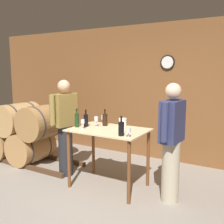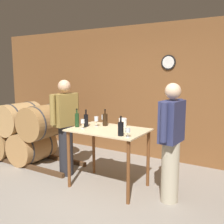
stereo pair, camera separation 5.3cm
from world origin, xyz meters
The scene contains 15 objects.
ground_plane centered at (0.00, 0.00, 0.00)m, with size 14.00×14.00×0.00m, color gray.
back_wall centered at (0.00, 2.46, 1.35)m, with size 8.40×0.08×2.70m.
barrel_rack centered at (-2.10, 0.98, 0.56)m, with size 2.79×0.77×1.16m.
tasting_table centered at (-0.05, 0.81, 0.75)m, with size 1.15×0.78×0.91m.
wine_bottle_far_left centered at (-0.56, 0.69, 1.03)m, with size 0.07×0.07×0.29m.
wine_bottle_left centered at (-0.46, 0.79, 1.02)m, with size 0.07×0.07×0.27m.
wine_bottle_center centered at (-0.24, 1.00, 1.02)m, with size 0.08×0.08×0.27m.
wine_bottle_right centered at (0.30, 0.55, 1.01)m, with size 0.08×0.08×0.27m.
wine_glass_near_left centered at (-0.41, 0.63, 1.02)m, with size 0.06×0.06×0.15m.
wine_glass_near_center centered at (-0.34, 1.11, 1.02)m, with size 0.07×0.07×0.15m.
wine_glass_near_right centered at (-0.32, 0.87, 1.03)m, with size 0.06×0.06×0.16m.
wine_glass_far_side centered at (0.42, 0.52, 1.00)m, with size 0.07×0.07×0.13m.
ice_bucket centered at (0.02, 1.11, 0.98)m, with size 0.13×0.13×0.13m.
person_host centered at (0.91, 0.84, 0.86)m, with size 0.25×0.59×1.63m.
person_visitor_with_scarf centered at (-0.93, 0.83, 0.87)m, with size 0.29×0.58×1.64m.
Camera 1 is at (1.94, -2.51, 1.79)m, focal length 42.00 mm.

